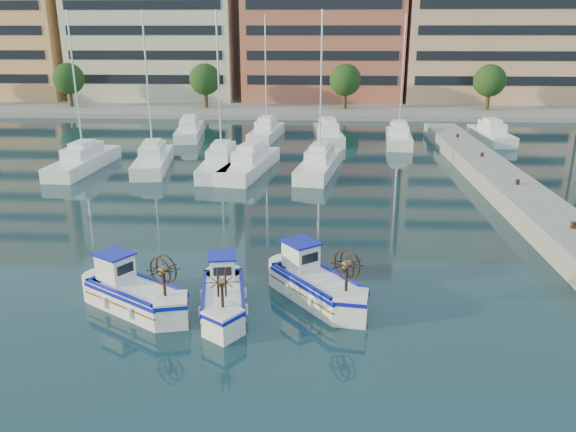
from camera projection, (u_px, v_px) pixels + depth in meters
name	position (u px, v px, depth m)	size (l,w,h in m)	color
ground	(292.00, 302.00, 21.93)	(300.00, 300.00, 0.00)	#193C43
quay	(554.00, 226.00, 28.60)	(3.00, 60.00, 1.20)	gray
waterfront	(381.00, 24.00, 79.61)	(180.00, 40.00, 25.60)	gray
yacht_marina	(273.00, 148.00, 48.16)	(37.01, 23.67, 11.50)	white
fishing_boat_a	(133.00, 291.00, 21.17)	(4.23, 3.54, 2.58)	white
fishing_boat_b	(223.00, 294.00, 21.06)	(2.16, 3.97, 2.41)	white
fishing_boat_c	(315.00, 282.00, 21.92)	(3.88, 4.30, 2.68)	white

